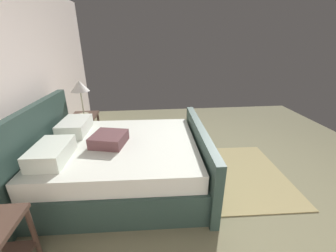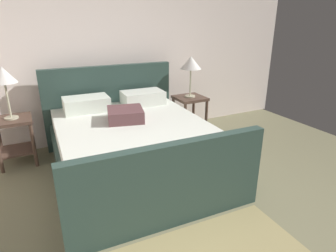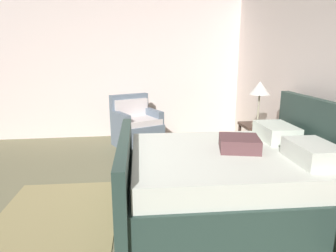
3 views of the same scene
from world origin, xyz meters
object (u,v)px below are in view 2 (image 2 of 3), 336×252
object	(u,v)px
bed	(132,144)
nightstand_left	(15,134)
table_lamp_left	(3,77)
nightstand_right	(190,109)
table_lamp_right	(191,64)

from	to	relation	value
bed	nightstand_left	world-z (taller)	bed
table_lamp_left	bed	bearing A→B (deg)	-34.17
nightstand_right	table_lamp_left	bearing A→B (deg)	177.93
bed	table_lamp_right	distance (m)	1.63
nightstand_right	nightstand_left	bearing A→B (deg)	177.93
bed	nightstand_right	bearing A→B (deg)	31.30
bed	table_lamp_right	bearing A→B (deg)	31.30
nightstand_left	table_lamp_left	size ratio (longest dim) A/B	0.96
nightstand_right	nightstand_left	distance (m)	2.46
nightstand_right	table_lamp_right	distance (m)	0.70
nightstand_right	table_lamp_left	distance (m)	2.56
bed	nightstand_left	size ratio (longest dim) A/B	3.74
nightstand_left	bed	bearing A→B (deg)	-34.17
bed	table_lamp_right	xyz separation A→B (m)	(1.23, 0.75, 0.76)
bed	table_lamp_left	bearing A→B (deg)	145.83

